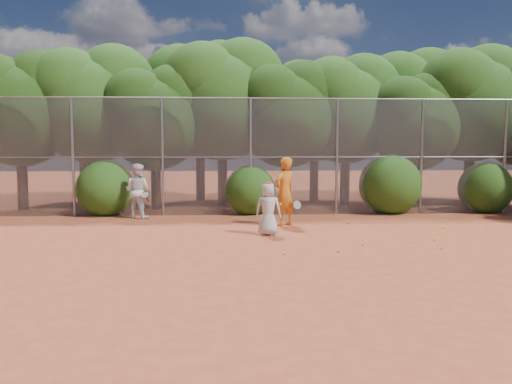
{
  "coord_description": "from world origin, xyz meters",
  "views": [
    {
      "loc": [
        -1.74,
        -11.15,
        2.3
      ],
      "look_at": [
        -1.0,
        2.5,
        1.1
      ],
      "focal_mm": 35.0,
      "sensor_mm": 36.0,
      "label": 1
    }
  ],
  "objects": [
    {
      "name": "bush_2",
      "position": [
        4.0,
        6.3,
        1.1
      ],
      "size": [
        2.2,
        2.2,
        2.2
      ],
      "primitive_type": "sphere",
      "color": "#214A12",
      "rests_on": "ground"
    },
    {
      "name": "ball_5",
      "position": [
        4.39,
        2.67,
        0.03
      ],
      "size": [
        0.07,
        0.07,
        0.07
      ],
      "primitive_type": "sphere",
      "color": "#C7E329",
      "rests_on": "ground"
    },
    {
      "name": "tree_5",
      "position": [
        3.06,
        9.04,
        4.05
      ],
      "size": [
        4.51,
        3.92,
        6.17
      ],
      "color": "black",
      "rests_on": "ground"
    },
    {
      "name": "tree_6",
      "position": [
        5.55,
        8.03,
        3.47
      ],
      "size": [
        3.86,
        3.36,
        5.29
      ],
      "color": "black",
      "rests_on": "ground"
    },
    {
      "name": "ball_2",
      "position": [
        0.68,
        -0.37,
        0.03
      ],
      "size": [
        0.07,
        0.07,
        0.07
      ],
      "primitive_type": "sphere",
      "color": "#C7E329",
      "rests_on": "ground"
    },
    {
      "name": "player_yellow",
      "position": [
        -0.1,
        3.48,
        1.02
      ],
      "size": [
        0.95,
        0.86,
        2.04
      ],
      "rotation": [
        0.0,
        0.0,
        3.87
      ],
      "color": "orange",
      "rests_on": "ground"
    },
    {
      "name": "tree_2",
      "position": [
        -4.45,
        7.83,
        3.58
      ],
      "size": [
        3.99,
        3.47,
        5.47
      ],
      "color": "black",
      "rests_on": "ground"
    },
    {
      "name": "tree_10",
      "position": [
        -2.93,
        11.05,
        4.63
      ],
      "size": [
        5.15,
        4.48,
        7.06
      ],
      "color": "black",
      "rests_on": "ground"
    },
    {
      "name": "bush_1",
      "position": [
        -1.0,
        6.3,
        0.9
      ],
      "size": [
        1.8,
        1.8,
        1.8
      ],
      "primitive_type": "sphere",
      "color": "#214A12",
      "rests_on": "ground"
    },
    {
      "name": "bush_3",
      "position": [
        7.5,
        6.3,
        0.95
      ],
      "size": [
        1.9,
        1.9,
        1.9
      ],
      "primitive_type": "sphere",
      "color": "#214A12",
      "rests_on": "ground"
    },
    {
      "name": "tree_12",
      "position": [
        6.56,
        11.24,
        4.51
      ],
      "size": [
        5.02,
        4.37,
        6.88
      ],
      "color": "black",
      "rests_on": "ground"
    },
    {
      "name": "tree_1",
      "position": [
        -6.94,
        8.54,
        4.16
      ],
      "size": [
        4.64,
        4.03,
        6.35
      ],
      "color": "black",
      "rests_on": "ground"
    },
    {
      "name": "ball_1",
      "position": [
        1.93,
        3.79,
        0.03
      ],
      "size": [
        0.07,
        0.07,
        0.07
      ],
      "primitive_type": "sphere",
      "color": "#C7E329",
      "rests_on": "ground"
    },
    {
      "name": "ground",
      "position": [
        0.0,
        0.0,
        0.0
      ],
      "size": [
        80.0,
        80.0,
        0.0
      ],
      "primitive_type": "plane",
      "color": "#AA4526",
      "rests_on": "ground"
    },
    {
      "name": "ball_4",
      "position": [
        1.41,
        0.31,
        0.03
      ],
      "size": [
        0.07,
        0.07,
        0.07
      ],
      "primitive_type": "sphere",
      "color": "#C7E329",
      "rests_on": "ground"
    },
    {
      "name": "tree_7",
      "position": [
        8.06,
        8.64,
        4.28
      ],
      "size": [
        4.77,
        4.14,
        6.53
      ],
      "color": "black",
      "rests_on": "ground"
    },
    {
      "name": "tree_4",
      "position": [
        0.55,
        8.24,
        3.76
      ],
      "size": [
        4.19,
        3.64,
        5.73
      ],
      "color": "black",
      "rests_on": "ground"
    },
    {
      "name": "player_teen",
      "position": [
        -0.71,
        1.92,
        0.71
      ],
      "size": [
        0.76,
        0.58,
        1.43
      ],
      "rotation": [
        0.0,
        0.0,
        2.94
      ],
      "color": "silver",
      "rests_on": "ground"
    },
    {
      "name": "tree_11",
      "position": [
        2.06,
        10.64,
        4.16
      ],
      "size": [
        4.64,
        4.03,
        6.35
      ],
      "color": "black",
      "rests_on": "ground"
    },
    {
      "name": "tree_9",
      "position": [
        -7.94,
        10.84,
        4.34
      ],
      "size": [
        4.83,
        4.2,
        6.62
      ],
      "color": "black",
      "rests_on": "ground"
    },
    {
      "name": "tree_3",
      "position": [
        -1.94,
        8.84,
        4.4
      ],
      "size": [
        4.89,
        4.26,
        6.7
      ],
      "color": "black",
      "rests_on": "ground"
    },
    {
      "name": "fence_back",
      "position": [
        -0.12,
        6.0,
        2.05
      ],
      "size": [
        20.05,
        0.09,
        4.03
      ],
      "color": "gray",
      "rests_on": "ground"
    },
    {
      "name": "ball_3",
      "position": [
        3.1,
        -0.18,
        0.03
      ],
      "size": [
        0.07,
        0.07,
        0.07
      ],
      "primitive_type": "sphere",
      "color": "#C7E329",
      "rests_on": "ground"
    },
    {
      "name": "bush_0",
      "position": [
        -6.0,
        6.3,
        1.0
      ],
      "size": [
        2.0,
        2.0,
        2.0
      ],
      "primitive_type": "sphere",
      "color": "#214A12",
      "rests_on": "ground"
    },
    {
      "name": "tree_0",
      "position": [
        -9.44,
        8.04,
        3.93
      ],
      "size": [
        4.38,
        3.81,
        6.0
      ],
      "color": "black",
      "rests_on": "ground"
    },
    {
      "name": "ball_0",
      "position": [
        3.35,
        0.84,
        0.03
      ],
      "size": [
        0.07,
        0.07,
        0.07
      ],
      "primitive_type": "sphere",
      "color": "#C7E329",
      "rests_on": "ground"
    },
    {
      "name": "player_white",
      "position": [
        -4.76,
        5.4,
        0.9
      ],
      "size": [
        1.06,
        0.95,
        1.8
      ],
      "rotation": [
        0.0,
        0.0,
        2.77
      ],
      "color": "white",
      "rests_on": "ground"
    },
    {
      "name": "ball_6",
      "position": [
        -0.55,
        -0.59,
        0.03
      ],
      "size": [
        0.07,
        0.07,
        0.07
      ],
      "primitive_type": "sphere",
      "color": "#C7E329",
      "rests_on": "ground"
    }
  ]
}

